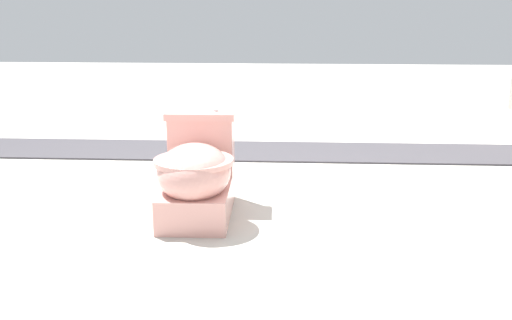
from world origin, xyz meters
The scene contains 3 objects.
ground_plane centered at (0.00, 0.00, 0.00)m, with size 14.00×14.00×0.00m, color #B7B2A8.
gravel_strip centered at (-1.12, 0.50, 0.01)m, with size 0.56×8.00×0.01m, color #423F44.
toilet centered at (0.19, -0.13, 0.22)m, with size 0.64×0.40×0.52m.
Camera 1 is at (3.07, 0.33, 1.09)m, focal length 42.00 mm.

